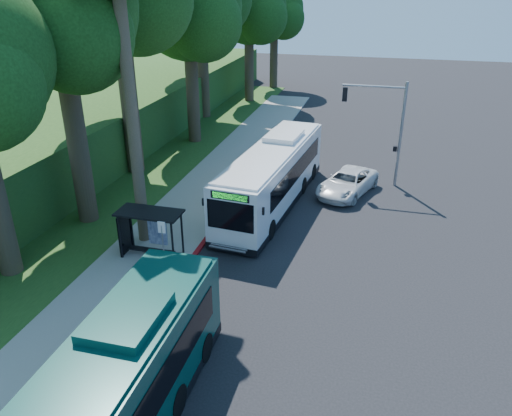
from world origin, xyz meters
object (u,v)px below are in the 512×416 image
(bus_shelter, at_px, (147,224))
(pickup, at_px, (347,183))
(teal_bus, at_px, (99,415))
(white_bus, at_px, (273,175))

(bus_shelter, relative_size, pickup, 0.59)
(bus_shelter, xyz_separation_m, teal_bus, (4.07, -11.38, 0.11))
(teal_bus, bearing_deg, white_bus, 88.14)
(bus_shelter, height_order, teal_bus, teal_bus)
(bus_shelter, relative_size, teal_bus, 0.24)
(teal_bus, relative_size, pickup, 2.42)
(teal_bus, bearing_deg, bus_shelter, 109.61)
(white_bus, height_order, teal_bus, white_bus)
(teal_bus, xyz_separation_m, pickup, (4.95, 21.99, -1.16))
(white_bus, xyz_separation_m, teal_bus, (-0.60, -19.17, -0.03))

